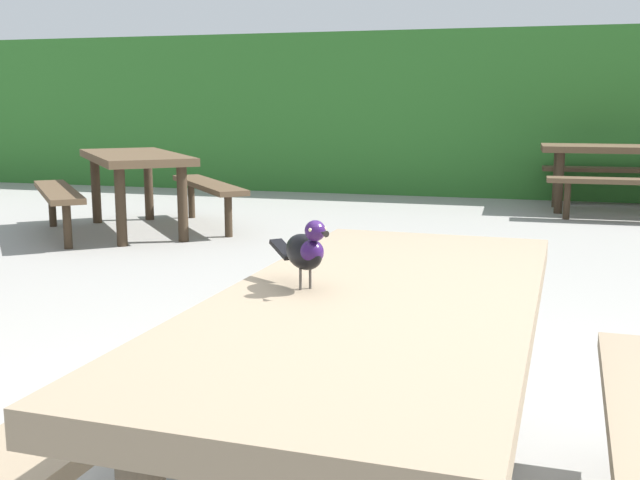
{
  "coord_description": "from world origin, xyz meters",
  "views": [
    {
      "loc": [
        0.22,
        -1.86,
        1.21
      ],
      "look_at": [
        -0.33,
        0.11,
        0.84
      ],
      "focal_mm": 42.91,
      "sensor_mm": 36.0,
      "label": 1
    }
  ],
  "objects": [
    {
      "name": "picnic_table_mid_left",
      "position": [
        1.17,
        7.19,
        0.56
      ],
      "size": [
        1.82,
        1.73,
        0.74
      ],
      "color": "brown",
      "rests_on": "ground"
    },
    {
      "name": "picnic_table_foreground",
      "position": [
        -0.14,
        -0.03,
        0.56
      ],
      "size": [
        1.75,
        1.83,
        0.74
      ],
      "color": "#84725B",
      "rests_on": "ground"
    },
    {
      "name": "bird_grackle",
      "position": [
        -0.33,
        -0.05,
        0.84
      ],
      "size": [
        0.22,
        0.22,
        0.18
      ],
      "color": "black",
      "rests_on": "picnic_table_foreground"
    },
    {
      "name": "picnic_table_mid_right",
      "position": [
        -3.39,
        4.56,
        0.56
      ],
      "size": [
        2.39,
        2.39,
        0.74
      ],
      "color": "brown",
      "rests_on": "ground"
    },
    {
      "name": "hedge_wall",
      "position": [
        0.0,
        8.71,
        1.06
      ],
      "size": [
        28.0,
        1.31,
        2.12
      ],
      "primitive_type": "cube",
      "color": "#2D6B28",
      "rests_on": "ground"
    }
  ]
}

